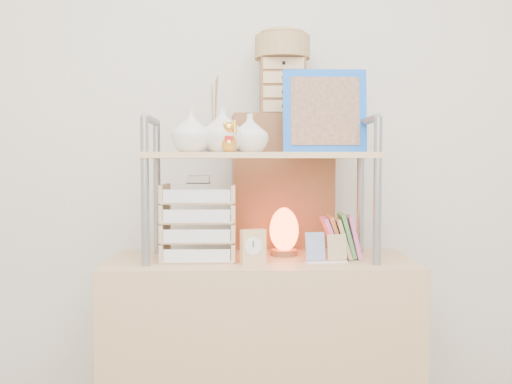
{
  "coord_description": "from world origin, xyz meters",
  "views": [
    {
      "loc": [
        -0.08,
        -1.05,
        1.14
      ],
      "look_at": [
        -0.02,
        1.2,
        1.02
      ],
      "focal_mm": 40.0,
      "sensor_mm": 36.0,
      "label": 1
    }
  ],
  "objects_px": {
    "cabinet": "(282,261)",
    "letter_tray": "(199,226)",
    "salt_lamp": "(284,231)",
    "desk": "(260,351)"
  },
  "relations": [
    {
      "from": "cabinet",
      "to": "letter_tray",
      "type": "distance_m",
      "value": 0.56
    },
    {
      "from": "letter_tray",
      "to": "salt_lamp",
      "type": "bearing_deg",
      "value": 13.87
    },
    {
      "from": "desk",
      "to": "letter_tray",
      "type": "distance_m",
      "value": 0.56
    },
    {
      "from": "desk",
      "to": "salt_lamp",
      "type": "bearing_deg",
      "value": 38.0
    },
    {
      "from": "salt_lamp",
      "to": "desk",
      "type": "bearing_deg",
      "value": -142.0
    },
    {
      "from": "letter_tray",
      "to": "salt_lamp",
      "type": "height_order",
      "value": "letter_tray"
    },
    {
      "from": "cabinet",
      "to": "letter_tray",
      "type": "xyz_separation_m",
      "value": [
        -0.35,
        -0.38,
        0.21
      ]
    },
    {
      "from": "desk",
      "to": "letter_tray",
      "type": "height_order",
      "value": "letter_tray"
    },
    {
      "from": "cabinet",
      "to": "salt_lamp",
      "type": "relative_size",
      "value": 6.83
    },
    {
      "from": "cabinet",
      "to": "salt_lamp",
      "type": "height_order",
      "value": "cabinet"
    }
  ]
}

